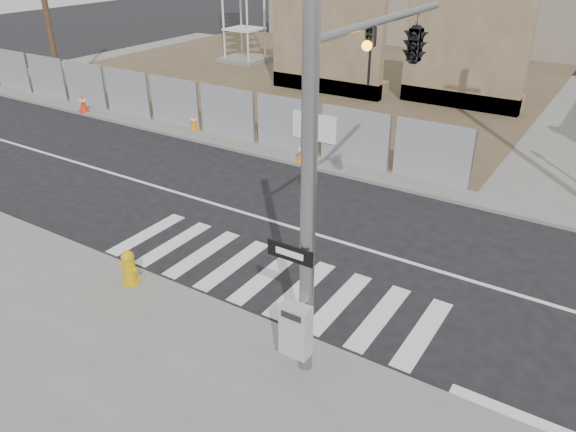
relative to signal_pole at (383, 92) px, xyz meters
The scene contains 11 objects.
ground 5.77m from the signal_pole, 140.66° to the left, with size 100.00×100.00×0.00m, color black.
sidewalk_far 16.91m from the signal_pole, 98.84° to the left, with size 50.00×20.00×0.12m, color slate.
signal_pole is the anchor object (origin of this frame).
chain_link_fence 14.80m from the signal_pole, 150.58° to the left, with size 24.60×0.04×2.00m, color gray.
concrete_wall_left 17.92m from the signal_pole, 122.11° to the left, with size 6.00×1.30×8.00m.
concrete_wall_right 16.46m from the signal_pole, 100.52° to the left, with size 5.50×1.30×8.00m.
fire_hydrant 6.98m from the signal_pole, 153.11° to the right, with size 0.51×0.46×0.84m.
traffic_cone_a 18.83m from the signal_pole, 160.02° to the left, with size 0.53×0.53×0.80m.
traffic_cone_b 13.91m from the signal_pole, 148.16° to the left, with size 0.42×0.42×0.67m.
traffic_cone_c 12.33m from the signal_pole, 141.65° to the left, with size 0.35×0.35×0.66m.
traffic_cone_d 9.42m from the signal_pole, 131.60° to the left, with size 0.44×0.44×0.72m.
Camera 1 is at (6.64, -11.90, 7.52)m, focal length 35.00 mm.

